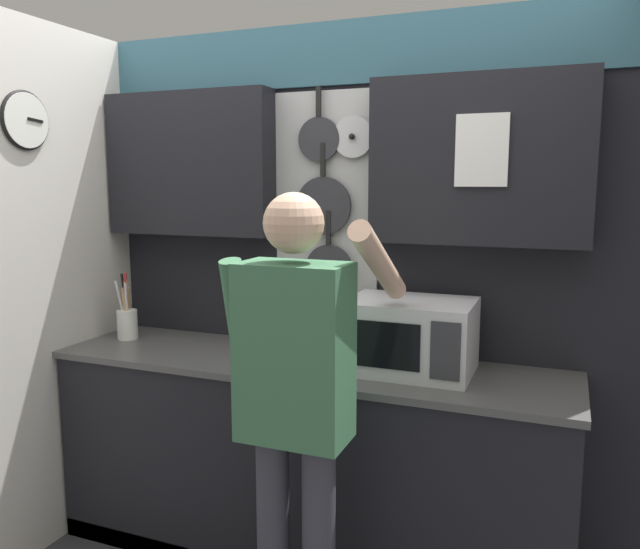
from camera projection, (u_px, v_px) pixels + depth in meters
name	position (u px, v px, depth m)	size (l,w,h in m)	color
base_cabinet_counter	(305.00, 461.00, 2.85)	(2.33, 0.61, 0.93)	black
back_wall_unit	(327.00, 231.00, 2.94)	(2.90, 0.22, 2.44)	black
side_wall	(26.00, 293.00, 2.79)	(0.07, 1.60, 2.44)	silver
microwave	(410.00, 336.00, 2.62)	(0.52, 0.38, 0.30)	silver
knife_block	(270.00, 334.00, 2.86)	(0.13, 0.16, 0.26)	brown
utensil_crock	(127.00, 320.00, 3.16)	(0.10, 0.10, 0.34)	white
person	(296.00, 388.00, 2.18)	(0.54, 0.61, 1.69)	#383842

